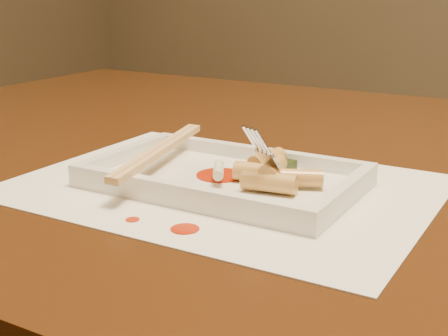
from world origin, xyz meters
The scene contains 23 objects.
table centered at (0.00, 0.00, 0.65)m, with size 1.40×0.90×0.75m.
placemat centered at (-0.02, -0.16, 0.75)m, with size 0.40×0.30×0.00m, color white.
sauce_splatter_a centered at (0.01, -0.28, 0.75)m, with size 0.02×0.02×0.00m, color #B42005.
sauce_splatter_b centered at (-0.04, -0.28, 0.75)m, with size 0.01×0.01×0.00m, color #B42005.
plate_base centered at (-0.02, -0.16, 0.76)m, with size 0.26×0.16×0.01m, color white.
plate_rim_far centered at (-0.02, -0.09, 0.77)m, with size 0.26×0.01×0.01m, color white.
plate_rim_near centered at (-0.02, -0.24, 0.77)m, with size 0.26×0.01×0.01m, color white.
plate_rim_left centered at (-0.14, -0.16, 0.77)m, with size 0.01×0.14×0.01m, color white.
plate_rim_right centered at (0.11, -0.16, 0.77)m, with size 0.01×0.14×0.01m, color white.
veg_piece centered at (0.02, -0.12, 0.77)m, with size 0.04×0.03×0.01m, color black.
scallion_white centered at (-0.02, -0.18, 0.77)m, with size 0.01×0.01×0.04m, color #EAEACC.
scallion_green centered at (0.02, -0.14, 0.77)m, with size 0.01×0.01×0.09m, color #3F9317.
chopstick_a centered at (-0.10, -0.16, 0.78)m, with size 0.01×0.22×0.01m, color tan.
chopstick_b centered at (-0.09, -0.16, 0.78)m, with size 0.01×0.22×0.01m, color tan.
fork centered at (0.05, -0.15, 0.83)m, with size 0.09×0.10×0.14m, color silver, non-canonical shape.
sauce_blob_0 centered at (-0.02, -0.16, 0.76)m, with size 0.05×0.05×0.00m, color #B42005.
rice_cake_0 centered at (0.02, -0.16, 0.77)m, with size 0.02×0.02×0.05m, color tan.
rice_cake_1 centered at (0.02, -0.16, 0.77)m, with size 0.02×0.02×0.04m, color tan.
rice_cake_2 centered at (0.02, -0.14, 0.78)m, with size 0.02×0.02×0.04m, color tan.
rice_cake_3 centered at (0.06, -0.16, 0.77)m, with size 0.02×0.02×0.05m, color tan.
rice_cake_4 centered at (0.04, -0.18, 0.77)m, with size 0.02×0.02×0.05m, color tan.
rice_cake_5 centered at (0.03, -0.16, 0.78)m, with size 0.02×0.02×0.05m, color tan.
rice_cake_6 centered at (0.03, -0.16, 0.77)m, with size 0.02×0.02×0.05m, color tan.
Camera 1 is at (0.28, -0.67, 0.95)m, focal length 50.00 mm.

